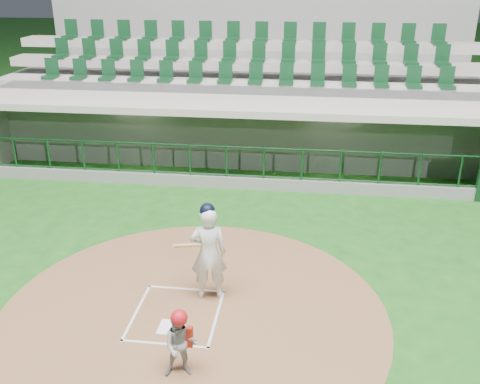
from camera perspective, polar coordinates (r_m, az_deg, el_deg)
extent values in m
plane|color=#174C15|center=(10.41, -6.42, -11.95)|extent=(120.00, 120.00, 0.00)
cylinder|color=brown|center=(10.19, -5.01, -12.71)|extent=(7.20, 7.20, 0.01)
cube|color=white|center=(9.85, -7.39, -14.13)|extent=(0.43, 0.43, 0.02)
cube|color=silver|center=(10.35, -10.95, -12.38)|extent=(0.05, 1.80, 0.01)
cube|color=silver|center=(10.03, -2.55, -13.22)|extent=(0.05, 1.80, 0.01)
cube|color=white|center=(10.85, -5.75, -10.25)|extent=(1.55, 0.05, 0.01)
cube|color=silver|center=(9.51, -8.07, -15.75)|extent=(1.55, 0.05, 0.01)
cube|color=gray|center=(17.20, -0.63, 0.72)|extent=(15.00, 3.00, 0.10)
cube|color=slate|center=(18.24, 0.04, 6.67)|extent=(15.00, 0.20, 2.70)
cube|color=#B1AA9C|center=(18.06, -0.01, 7.33)|extent=(13.50, 0.04, 0.90)
cube|color=gray|center=(19.21, -23.52, 5.60)|extent=(0.20, 3.00, 2.70)
cube|color=#A09A91|center=(16.10, -0.80, 9.82)|extent=(15.40, 3.50, 0.20)
cube|color=slate|center=(15.51, -1.43, 0.98)|extent=(15.00, 0.15, 0.40)
cube|color=black|center=(15.00, -1.48, 6.57)|extent=(15.00, 0.01, 0.95)
cube|color=brown|center=(18.07, -0.18, 2.76)|extent=(12.75, 0.40, 0.45)
cube|color=white|center=(17.04, -10.87, 9.70)|extent=(1.30, 0.35, 0.04)
cube|color=white|center=(16.24, 10.00, 9.13)|extent=(1.30, 0.35, 0.04)
imported|color=maroon|center=(18.70, -12.04, 4.99)|extent=(1.19, 0.79, 1.71)
imported|color=#A9121B|center=(18.24, -6.92, 5.04)|extent=(1.15, 0.79, 1.81)
imported|color=#AB1218|center=(17.50, 4.25, 3.93)|extent=(0.89, 0.75, 1.55)
imported|color=#A31115|center=(17.64, 15.12, 3.62)|extent=(1.66, 1.05, 1.71)
cube|color=gray|center=(19.75, 0.65, 8.83)|extent=(17.00, 6.50, 2.50)
cube|color=#A19C92|center=(18.04, 0.10, 11.23)|extent=(16.60, 0.95, 0.30)
cube|color=gray|center=(18.87, 0.47, 13.44)|extent=(16.60, 0.95, 0.30)
cube|color=gray|center=(19.72, 0.82, 15.46)|extent=(16.60, 0.95, 0.30)
cube|color=slate|center=(22.75, 1.68, 14.21)|extent=(17.00, 0.25, 5.05)
imported|color=silver|center=(10.12, -3.38, -6.55)|extent=(0.77, 0.58, 1.89)
sphere|color=black|center=(9.72, -3.50, -1.99)|extent=(0.28, 0.28, 0.28)
cylinder|color=tan|center=(9.81, -5.13, -5.67)|extent=(0.58, 0.79, 0.39)
imported|color=gray|center=(8.57, -6.36, -15.93)|extent=(0.61, 0.51, 1.11)
sphere|color=#B3131C|center=(8.27, -6.52, -13.20)|extent=(0.26, 0.26, 0.26)
cube|color=#A61E11|center=(8.65, -6.15, -15.03)|extent=(0.32, 0.10, 0.35)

